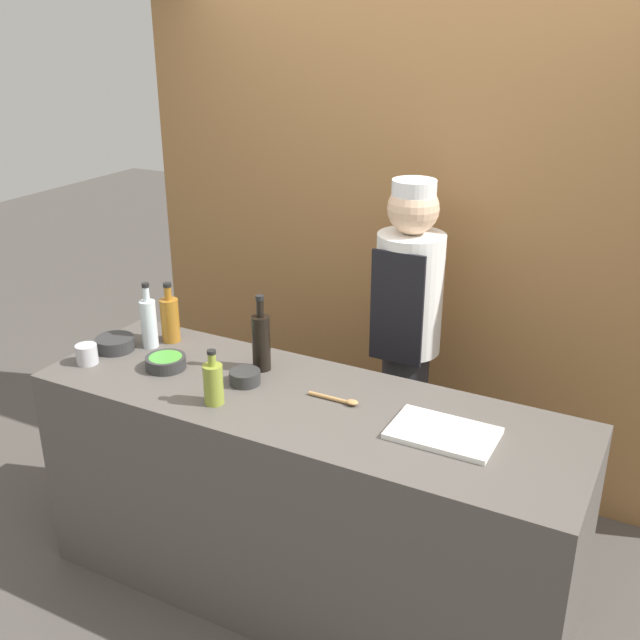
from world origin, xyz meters
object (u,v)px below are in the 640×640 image
(sauce_bowl_green, at_px, (166,362))
(bottle_soy, at_px, (261,341))
(sauce_bowl_white, at_px, (245,376))
(cutting_board, at_px, (443,433))
(bottle_clear, at_px, (149,322))
(sauce_bowl_yellow, at_px, (115,343))
(bottle_amber, at_px, (170,318))
(cup_steel, at_px, (87,354))
(wooden_spoon, at_px, (338,399))
(chef_center, at_px, (407,336))
(bottle_oil, at_px, (213,383))

(sauce_bowl_green, distance_m, bottle_soy, 0.42)
(sauce_bowl_white, height_order, bottle_soy, bottle_soy)
(cutting_board, distance_m, bottle_clear, 1.42)
(sauce_bowl_yellow, bearing_deg, bottle_clear, 41.76)
(bottle_amber, bearing_deg, cutting_board, -8.85)
(sauce_bowl_green, xyz_separation_m, bottle_amber, (-0.16, 0.24, 0.08))
(cutting_board, distance_m, cup_steel, 1.54)
(sauce_bowl_yellow, distance_m, wooden_spoon, 1.09)
(sauce_bowl_green, xyz_separation_m, sauce_bowl_yellow, (-0.32, 0.04, 0.00))
(cup_steel, bearing_deg, bottle_soy, 23.58)
(sauce_bowl_yellow, xyz_separation_m, bottle_soy, (0.68, 0.14, 0.10))
(bottle_amber, distance_m, chef_center, 1.09)
(wooden_spoon, bearing_deg, bottle_amber, 169.98)
(bottle_oil, height_order, chef_center, chef_center)
(bottle_oil, xyz_separation_m, bottle_soy, (0.01, 0.34, 0.04))
(sauce_bowl_green, xyz_separation_m, cup_steel, (-0.33, -0.12, 0.01))
(sauce_bowl_green, relative_size, chef_center, 0.10)
(cup_steel, bearing_deg, wooden_spoon, 9.93)
(chef_center, bearing_deg, bottle_oil, -112.75)
(cutting_board, xyz_separation_m, bottle_amber, (-1.37, 0.21, 0.10))
(wooden_spoon, bearing_deg, sauce_bowl_green, -174.60)
(sauce_bowl_yellow, height_order, bottle_soy, bottle_soy)
(bottle_soy, height_order, chef_center, chef_center)
(cutting_board, relative_size, bottle_soy, 1.13)
(sauce_bowl_green, height_order, wooden_spoon, sauce_bowl_green)
(sauce_bowl_yellow, bearing_deg, chef_center, 35.56)
(cutting_board, relative_size, chef_center, 0.23)
(cup_steel, bearing_deg, chef_center, 40.56)
(sauce_bowl_yellow, bearing_deg, bottle_amber, 51.20)
(bottle_soy, bearing_deg, cutting_board, -10.46)
(sauce_bowl_green, relative_size, bottle_clear, 0.57)
(bottle_soy, bearing_deg, chef_center, 57.60)
(sauce_bowl_green, height_order, sauce_bowl_white, sauce_bowl_white)
(cutting_board, bearing_deg, bottle_soy, 169.54)
(bottle_clear, xyz_separation_m, wooden_spoon, (0.97, -0.07, -0.11))
(bottle_soy, distance_m, bottle_amber, 0.52)
(sauce_bowl_green, distance_m, sauce_bowl_yellow, 0.32)
(bottle_oil, bearing_deg, sauce_bowl_green, 156.40)
(sauce_bowl_white, xyz_separation_m, cup_steel, (-0.70, -0.16, 0.01))
(sauce_bowl_green, bearing_deg, bottle_amber, 123.70)
(cup_steel, relative_size, chef_center, 0.05)
(bottle_soy, height_order, cup_steel, bottle_soy)
(bottle_oil, relative_size, bottle_amber, 0.80)
(sauce_bowl_green, bearing_deg, cutting_board, 1.14)
(sauce_bowl_green, xyz_separation_m, bottle_oil, (0.36, -0.16, 0.06))
(sauce_bowl_green, relative_size, cutting_board, 0.45)
(bottle_clear, bearing_deg, cutting_board, -4.86)
(cutting_board, bearing_deg, bottle_clear, 175.14)
(sauce_bowl_yellow, relative_size, cup_steel, 1.86)
(sauce_bowl_green, distance_m, bottle_clear, 0.26)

